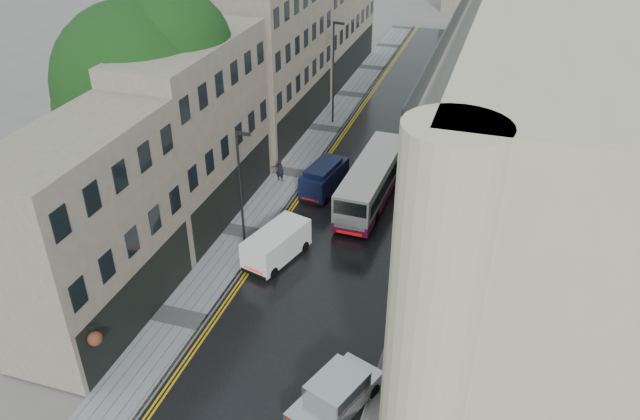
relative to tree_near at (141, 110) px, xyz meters
The scene contains 15 objects.
road 16.14m from the tree_near, 30.96° to the left, with size 9.00×85.00×0.02m, color black.
left_sidewalk 12.16m from the tree_near, 48.44° to the left, with size 2.70×85.00×0.12m, color gray.
right_sidewalk 20.59m from the tree_near, 22.73° to the left, with size 1.80×85.00×0.12m, color slate.
old_shop_row 10.50m from the tree_near, 73.04° to the left, with size 4.50×56.00×12.00m, color gray, non-canonical shape.
modern_block 23.58m from the tree_near, 14.74° to the left, with size 8.00×40.00×14.00m, color beige, non-canonical shape.
tree_near is the anchor object (origin of this frame).
tree_far 13.02m from the tree_near, 88.68° to the left, with size 9.24×9.24×12.46m, color black, non-canonical shape.
cream_bus 13.41m from the tree_near, 13.19° to the left, with size 2.29×10.07×2.75m, color beige, non-canonical shape.
white_lorry 19.05m from the tree_near, 41.26° to the left, with size 2.22×7.41×3.89m, color silver, non-canonical shape.
silver_hatchback 20.56m from the tree_near, 43.00° to the right, with size 1.95×4.47×1.67m, color #A1A2A6, non-canonical shape.
white_van 10.92m from the tree_near, 25.90° to the right, with size 1.86×4.35×1.97m, color white, non-canonical shape.
navy_van 11.30m from the tree_near, 26.25° to the left, with size 1.75×4.36×2.23m, color black, non-canonical shape.
pedestrian 10.64m from the tree_near, 43.88° to the left, with size 0.59×0.39×1.61m, color black.
lamp_post_near 8.22m from the tree_near, 17.48° to the right, with size 0.83×0.18×7.35m, color black, non-canonical shape.
lamp_post_far 18.71m from the tree_near, 68.22° to the left, with size 0.95×0.21×8.41m, color black, non-canonical shape.
Camera 1 is at (8.20, -10.00, 21.02)m, focal length 35.00 mm.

